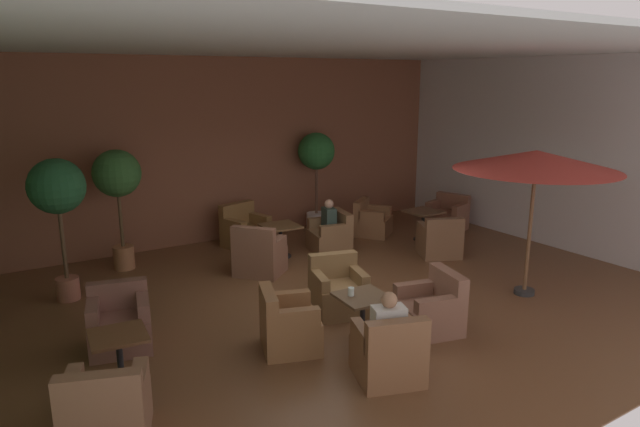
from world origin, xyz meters
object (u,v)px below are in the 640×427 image
(armchair_mid_center_north, at_px, (447,216))
(potted_tree_left_corner, at_px, (316,161))
(cafe_table_rear_right, at_px, (280,233))
(potted_tree_mid_right, at_px, (57,194))
(cafe_table_front_right, at_px, (119,347))
(patio_umbrella_tall_red, at_px, (536,161))
(armchair_front_left_east, at_px, (338,292))
(armchair_front_left_north, at_px, (430,309))
(armchair_rear_right_south, at_px, (245,231))
(armchair_front_left_west, at_px, (389,354))
(armchair_mid_center_south, at_px, (440,241))
(cafe_table_mid_center, at_px, (423,218))
(armchair_front_right_east, at_px, (106,411))
(cafe_table_front_left, at_px, (363,307))
(armchair_front_left_south, at_px, (288,326))
(armchair_mid_center_east, at_px, (372,222))
(armchair_rear_right_east, at_px, (331,236))
(iced_drink_cup, at_px, (351,292))
(armchair_front_right_north, at_px, (120,324))
(patron_blue_shirt, at_px, (389,322))
(potted_tree_mid_left, at_px, (117,181))
(patron_by_window, at_px, (329,217))
(armchair_rear_right_north, at_px, (259,256))

(armchair_mid_center_north, relative_size, potted_tree_left_corner, 0.44)
(cafe_table_rear_right, height_order, potted_tree_mid_right, potted_tree_mid_right)
(cafe_table_front_right, distance_m, patio_umbrella_tall_red, 6.38)
(armchair_front_left_east, relative_size, cafe_table_front_right, 1.38)
(armchair_front_left_north, xyz_separation_m, armchair_rear_right_south, (-0.45, 4.96, 0.01))
(armchair_front_left_west, distance_m, potted_tree_left_corner, 6.67)
(armchair_mid_center_south, height_order, patio_umbrella_tall_red, patio_umbrella_tall_red)
(potted_tree_mid_right, bearing_deg, cafe_table_mid_center, -3.99)
(armchair_front_right_east, bearing_deg, cafe_table_front_left, 6.66)
(armchair_front_left_west, relative_size, cafe_table_front_right, 1.40)
(armchair_front_left_south, height_order, cafe_table_rear_right, armchair_front_left_south)
(armchair_front_right_east, height_order, potted_tree_left_corner, potted_tree_left_corner)
(cafe_table_mid_center, relative_size, armchair_mid_center_east, 0.68)
(armchair_rear_right_east, relative_size, armchair_rear_right_south, 0.93)
(armchair_front_right_east, distance_m, cafe_table_mid_center, 8.02)
(armchair_front_left_north, xyz_separation_m, armchair_front_left_south, (-1.91, 0.56, 0.01))
(armchair_rear_right_east, distance_m, potted_tree_left_corner, 2.06)
(cafe_table_front_right, height_order, iced_drink_cup, iced_drink_cup)
(armchair_front_left_east, height_order, armchair_front_right_east, armchair_front_right_east)
(armchair_front_left_east, relative_size, cafe_table_mid_center, 1.31)
(potted_tree_mid_right, bearing_deg, patio_umbrella_tall_red, -30.62)
(armchair_front_left_east, bearing_deg, armchair_front_left_south, -152.16)
(armchair_front_right_north, relative_size, armchair_mid_center_south, 0.92)
(cafe_table_front_right, xyz_separation_m, potted_tree_mid_right, (-0.08, 3.05, 1.21))
(armchair_front_right_east, distance_m, patron_blue_shirt, 3.05)
(cafe_table_front_right, relative_size, potted_tree_mid_left, 0.30)
(cafe_table_front_right, distance_m, armchair_rear_right_south, 5.43)
(armchair_front_left_west, height_order, iced_drink_cup, armchair_front_left_west)
(patio_umbrella_tall_red, xyz_separation_m, potted_tree_mid_right, (-6.20, 3.67, -0.46))
(cafe_table_front_right, relative_size, armchair_rear_right_south, 0.67)
(cafe_table_front_right, height_order, potted_tree_mid_right, potted_tree_mid_right)
(armchair_rear_right_south, distance_m, iced_drink_cup, 4.70)
(patron_by_window, bearing_deg, cafe_table_front_right, -147.96)
(armchair_front_left_north, xyz_separation_m, cafe_table_mid_center, (2.94, 3.36, 0.17))
(patio_umbrella_tall_red, relative_size, patron_blue_shirt, 3.97)
(cafe_table_front_left, height_order, armchair_rear_right_south, armchair_rear_right_south)
(armchair_front_left_west, bearing_deg, cafe_table_mid_center, 43.77)
(cafe_table_mid_center, height_order, patio_umbrella_tall_red, patio_umbrella_tall_red)
(armchair_mid_center_south, bearing_deg, armchair_mid_center_north, 41.09)
(armchair_front_right_north, bearing_deg, armchair_mid_center_east, 22.64)
(armchair_mid_center_south, relative_size, patron_blue_shirt, 1.56)
(armchair_rear_right_south, distance_m, patio_umbrella_tall_red, 5.78)
(armchair_front_right_east, distance_m, iced_drink_cup, 3.23)
(cafe_table_front_left, bearing_deg, armchair_mid_center_north, 34.82)
(armchair_front_left_east, relative_size, armchair_rear_right_south, 0.93)
(armchair_front_right_north, bearing_deg, cafe_table_mid_center, 13.49)
(armchair_front_left_west, bearing_deg, armchair_mid_center_south, 39.11)
(armchair_rear_right_north, height_order, patron_blue_shirt, patron_blue_shirt)
(armchair_front_left_north, relative_size, armchair_mid_center_south, 0.96)
(patron_blue_shirt, bearing_deg, patio_umbrella_tall_red, 13.41)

